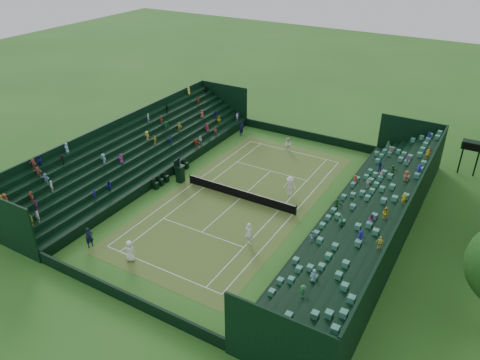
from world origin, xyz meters
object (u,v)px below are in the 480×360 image
at_px(player_near_west, 130,251).
at_px(player_far_west, 288,144).
at_px(umpire_chair, 180,172).
at_px(player_near_east, 249,233).
at_px(player_far_east, 290,186).
at_px(tennis_net, 240,194).

height_order(player_near_west, player_far_west, player_near_west).
relative_size(umpire_chair, player_near_east, 1.32).
height_order(umpire_chair, player_far_east, umpire_chair).
distance_m(umpire_chair, player_near_east, 12.36).
bearing_deg(player_near_east, player_far_east, -85.15).
distance_m(player_near_west, player_far_east, 16.50).
bearing_deg(umpire_chair, player_near_west, -70.67).
relative_size(player_near_east, player_far_east, 1.03).
distance_m(umpire_chair, player_far_west, 13.54).
xyz_separation_m(tennis_net, player_near_east, (4.20, -5.73, 0.48)).
xyz_separation_m(player_near_east, player_far_west, (-4.78, 17.52, -0.21)).
bearing_deg(player_near_east, player_far_west, -72.76).
height_order(tennis_net, player_near_east, player_near_east).
relative_size(player_near_east, player_far_west, 1.26).
height_order(player_near_west, player_near_east, player_near_east).
bearing_deg(umpire_chair, player_near_east, -26.54).
height_order(tennis_net, player_far_east, player_far_east).
xyz_separation_m(player_near_west, player_far_west, (2.06, 24.01, -0.10)).
relative_size(umpire_chair, player_far_east, 1.36).
height_order(tennis_net, umpire_chair, umpire_chair).
distance_m(player_near_west, player_near_east, 9.43).
xyz_separation_m(player_near_west, player_far_east, (6.41, 15.20, 0.08)).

